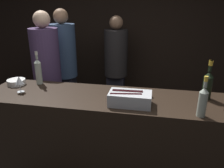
% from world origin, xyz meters
% --- Properties ---
extents(wall_back_chalkboard, '(6.40, 0.06, 2.80)m').
position_xyz_m(wall_back_chalkboard, '(0.00, 2.37, 1.40)').
color(wall_back_chalkboard, black).
rests_on(wall_back_chalkboard, ground_plane).
extents(bar_counter, '(2.50, 0.61, 1.07)m').
position_xyz_m(bar_counter, '(0.00, 0.31, 0.54)').
color(bar_counter, black).
rests_on(bar_counter, ground_plane).
extents(ice_bin_with_bottles, '(0.37, 0.20, 0.12)m').
position_xyz_m(ice_bin_with_bottles, '(0.18, 0.18, 1.13)').
color(ice_bin_with_bottles, '#B7BABF').
rests_on(ice_bin_with_bottles, bar_counter).
extents(bowl_white, '(0.19, 0.19, 0.06)m').
position_xyz_m(bowl_white, '(-1.08, 0.44, 1.10)').
color(bowl_white, white).
rests_on(bowl_white, bar_counter).
extents(wine_glass, '(0.08, 0.08, 0.16)m').
position_xyz_m(wine_glass, '(-0.91, 0.26, 1.19)').
color(wine_glass, silver).
rests_on(wine_glass, bar_counter).
extents(candle_votive, '(0.06, 0.06, 0.05)m').
position_xyz_m(candle_votive, '(0.34, 0.38, 1.09)').
color(candle_votive, silver).
rests_on(candle_votive, bar_counter).
extents(rose_wine_bottle, '(0.07, 0.07, 0.33)m').
position_xyz_m(rose_wine_bottle, '(0.76, 0.08, 1.20)').
color(rose_wine_bottle, '#9EA899').
rests_on(rose_wine_bottle, bar_counter).
extents(champagne_bottle, '(0.08, 0.08, 0.36)m').
position_xyz_m(champagne_bottle, '(0.87, 0.44, 1.22)').
color(champagne_bottle, black).
rests_on(champagne_bottle, bar_counter).
extents(white_wine_bottle, '(0.07, 0.07, 0.36)m').
position_xyz_m(white_wine_bottle, '(-0.85, 0.52, 1.22)').
color(white_wine_bottle, '#9EA899').
rests_on(white_wine_bottle, bar_counter).
extents(person_in_hoodie, '(0.36, 0.36, 1.82)m').
position_xyz_m(person_in_hoodie, '(-1.01, 1.01, 1.02)').
color(person_in_hoodie, black).
rests_on(person_in_hoodie, ground_plane).
extents(person_blond_tee, '(0.38, 0.38, 1.84)m').
position_xyz_m(person_blond_tee, '(-0.95, 1.45, 1.03)').
color(person_blond_tee, black).
rests_on(person_blond_tee, ground_plane).
extents(person_grey_polo, '(0.37, 0.37, 1.73)m').
position_xyz_m(person_grey_polo, '(-0.22, 1.82, 0.97)').
color(person_grey_polo, black).
rests_on(person_grey_polo, ground_plane).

